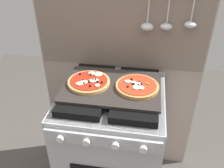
% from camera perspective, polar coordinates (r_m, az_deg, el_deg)
% --- Properties ---
extents(kitchen_backsplash, '(1.10, 0.09, 1.55)m').
position_cam_1_polar(kitchen_backsplash, '(1.71, 1.91, 2.09)').
color(kitchen_backsplash, gray).
rests_on(kitchen_backsplash, ground_plane).
extents(stove, '(0.60, 0.64, 0.90)m').
position_cam_1_polar(stove, '(1.66, -0.01, -13.97)').
color(stove, '#B7BABF').
rests_on(stove, ground_plane).
extents(baking_tray, '(0.54, 0.38, 0.02)m').
position_cam_1_polar(baking_tray, '(1.37, -0.00, -0.63)').
color(baking_tray, '#2D2826').
rests_on(baking_tray, stove).
extents(pizza_left, '(0.24, 0.24, 0.03)m').
position_cam_1_polar(pizza_left, '(1.38, -5.41, 0.47)').
color(pizza_left, tan).
rests_on(pizza_left, baking_tray).
extents(pizza_right, '(0.24, 0.24, 0.03)m').
position_cam_1_polar(pizza_right, '(1.34, 5.90, -0.48)').
color(pizza_right, '#C18947').
rests_on(pizza_right, baking_tray).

